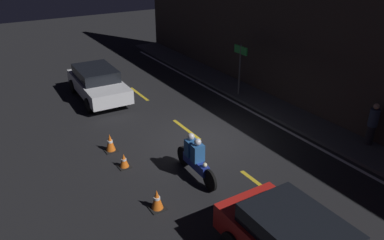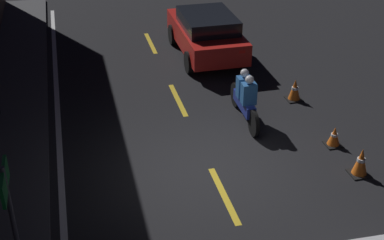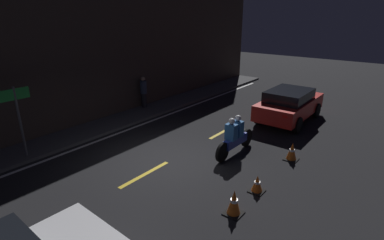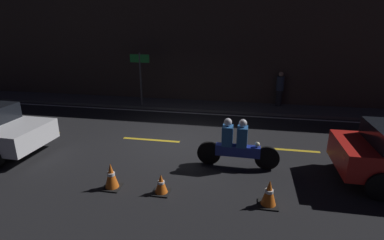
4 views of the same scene
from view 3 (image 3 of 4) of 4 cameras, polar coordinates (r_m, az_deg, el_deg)
The scene contains 14 objects.
ground_plane at distance 10.10m, azimuth -4.80°, elevation -8.03°, with size 56.00×56.00×0.00m, color black.
raised_curb at distance 13.22m, azimuth -18.94°, elevation -1.92°, with size 28.00×1.65×0.11m.
building_front at distance 13.29m, azimuth -22.92°, elevation 12.34°, with size 28.00×0.30×6.66m.
lane_dash_c at distance 9.49m, azimuth -8.96°, elevation -10.16°, with size 2.00×0.14×0.01m.
lane_dash_d at distance 12.63m, azimuth 6.02°, elevation -2.17°, with size 2.00×0.14×0.01m.
lane_dash_e at distance 16.42m, azimuth 14.49°, elevation 2.50°, with size 2.00×0.14×0.01m.
lane_solid_kerb at distance 12.40m, azimuth -16.15°, elevation -3.32°, with size 25.20×0.14×0.01m.
taxi_red at distance 14.25m, azimuth 18.06°, elevation 2.90°, with size 4.06×1.93×1.48m.
motorcycle at distance 10.45m, azimuth 8.12°, elevation -3.17°, with size 2.28×0.38×1.41m.
traffic_cone_near at distance 7.65m, azimuth 8.00°, elevation -15.31°, with size 0.44×0.44×0.66m.
traffic_cone_mid at distance 8.64m, azimuth 12.31°, elevation -11.81°, with size 0.40×0.40×0.49m.
traffic_cone_far at distance 10.65m, azimuth 18.50°, elevation -5.72°, with size 0.44×0.44×0.62m.
pedestrian at distance 15.46m, azimuth -9.20°, elevation 5.31°, with size 0.34×0.34×1.58m.
shop_sign at distance 11.17m, azimuth -30.32°, elevation 1.95°, with size 0.90×0.08×2.40m.
Camera 3 is at (-6.49, -6.16, 4.69)m, focal length 28.00 mm.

